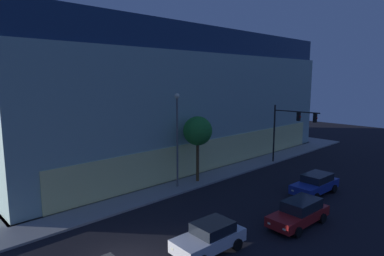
{
  "coord_description": "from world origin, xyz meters",
  "views": [
    {
      "loc": [
        -7.85,
        -13.36,
        9.33
      ],
      "look_at": [
        8.75,
        4.13,
        5.62
      ],
      "focal_mm": 30.36,
      "sensor_mm": 36.0,
      "label": 1
    }
  ],
  "objects_px": {
    "traffic_light_far_corner": "(290,124)",
    "car_white": "(210,237)",
    "car_red": "(299,212)",
    "sidewalk_tree": "(198,131)",
    "modern_building": "(148,96)",
    "car_blue": "(315,184)",
    "street_lamp_sidewalk": "(177,129)"
  },
  "relations": [
    {
      "from": "street_lamp_sidewalk",
      "to": "car_red",
      "type": "relative_size",
      "value": 1.66
    },
    {
      "from": "street_lamp_sidewalk",
      "to": "traffic_light_far_corner",
      "type": "bearing_deg",
      "value": -11.78
    },
    {
      "from": "traffic_light_far_corner",
      "to": "sidewalk_tree",
      "type": "relative_size",
      "value": 1.07
    },
    {
      "from": "traffic_light_far_corner",
      "to": "car_blue",
      "type": "relative_size",
      "value": 1.32
    },
    {
      "from": "car_red",
      "to": "car_blue",
      "type": "bearing_deg",
      "value": 17.31
    },
    {
      "from": "traffic_light_far_corner",
      "to": "car_white",
      "type": "xyz_separation_m",
      "value": [
        -18.94,
        -6.2,
        -3.74
      ]
    },
    {
      "from": "sidewalk_tree",
      "to": "car_white",
      "type": "bearing_deg",
      "value": -131.29
    },
    {
      "from": "car_white",
      "to": "sidewalk_tree",
      "type": "bearing_deg",
      "value": 48.71
    },
    {
      "from": "car_white",
      "to": "car_blue",
      "type": "relative_size",
      "value": 0.88
    },
    {
      "from": "car_white",
      "to": "traffic_light_far_corner",
      "type": "bearing_deg",
      "value": 18.11
    },
    {
      "from": "sidewalk_tree",
      "to": "car_red",
      "type": "bearing_deg",
      "value": -96.73
    },
    {
      "from": "sidewalk_tree",
      "to": "modern_building",
      "type": "bearing_deg",
      "value": 71.33
    },
    {
      "from": "modern_building",
      "to": "street_lamp_sidewalk",
      "type": "relative_size",
      "value": 4.95
    },
    {
      "from": "car_blue",
      "to": "street_lamp_sidewalk",
      "type": "bearing_deg",
      "value": 129.39
    },
    {
      "from": "car_red",
      "to": "car_blue",
      "type": "distance_m",
      "value": 6.47
    },
    {
      "from": "street_lamp_sidewalk",
      "to": "car_white",
      "type": "xyz_separation_m",
      "value": [
        -5.51,
        -9.0,
        -4.32
      ]
    },
    {
      "from": "street_lamp_sidewalk",
      "to": "car_red",
      "type": "xyz_separation_m",
      "value": [
        1.03,
        -10.71,
        -4.32
      ]
    },
    {
      "from": "traffic_light_far_corner",
      "to": "car_white",
      "type": "relative_size",
      "value": 1.5
    },
    {
      "from": "car_white",
      "to": "car_blue",
      "type": "xyz_separation_m",
      "value": [
        12.72,
        0.22,
        0.02
      ]
    },
    {
      "from": "car_red",
      "to": "car_white",
      "type": "bearing_deg",
      "value": 165.37
    },
    {
      "from": "street_lamp_sidewalk",
      "to": "car_blue",
      "type": "xyz_separation_m",
      "value": [
        7.21,
        -8.78,
        -4.31
      ]
    },
    {
      "from": "modern_building",
      "to": "street_lamp_sidewalk",
      "type": "height_order",
      "value": "modern_building"
    },
    {
      "from": "street_lamp_sidewalk",
      "to": "sidewalk_tree",
      "type": "distance_m",
      "value": 2.33
    },
    {
      "from": "car_blue",
      "to": "modern_building",
      "type": "bearing_deg",
      "value": 90.75
    },
    {
      "from": "car_red",
      "to": "modern_building",
      "type": "bearing_deg",
      "value": 76.39
    },
    {
      "from": "traffic_light_far_corner",
      "to": "car_blue",
      "type": "bearing_deg",
      "value": -136.15
    },
    {
      "from": "sidewalk_tree",
      "to": "street_lamp_sidewalk",
      "type": "bearing_deg",
      "value": 176.89
    },
    {
      "from": "modern_building",
      "to": "traffic_light_far_corner",
      "type": "bearing_deg",
      "value": -68.34
    },
    {
      "from": "sidewalk_tree",
      "to": "traffic_light_far_corner",
      "type": "bearing_deg",
      "value": -13.51
    },
    {
      "from": "modern_building",
      "to": "car_white",
      "type": "xyz_separation_m",
      "value": [
        -12.43,
        -22.6,
        -6.28
      ]
    },
    {
      "from": "traffic_light_far_corner",
      "to": "sidewalk_tree",
      "type": "height_order",
      "value": "traffic_light_far_corner"
    },
    {
      "from": "car_blue",
      "to": "traffic_light_far_corner",
      "type": "bearing_deg",
      "value": 43.85
    }
  ]
}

